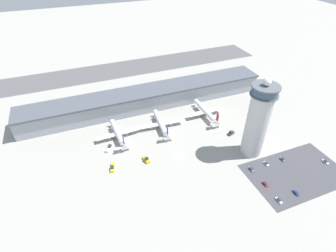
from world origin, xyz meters
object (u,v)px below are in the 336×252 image
at_px(service_truck_fuel, 146,160).
at_px(car_black_suv, 266,164).
at_px(car_white_wagon, 296,193).
at_px(service_truck_catering, 231,133).
at_px(airplane_gate_bravo, 161,124).
at_px(car_navy_sedan, 251,169).
at_px(service_truck_water, 110,148).
at_px(car_silver_sedan, 279,200).
at_px(car_maroon_suv, 282,159).
at_px(control_tower, 258,120).
at_px(service_truck_baggage, 113,167).
at_px(airplane_gate_alpha, 118,134).
at_px(airplane_gate_charlie, 206,112).
at_px(car_green_van, 325,162).
at_px(car_grey_coupe, 265,184).

height_order(service_truck_fuel, car_black_suv, service_truck_fuel).
bearing_deg(car_white_wagon, service_truck_catering, 94.61).
xyz_separation_m(airplane_gate_bravo, car_navy_sedan, (39.59, -65.06, -3.42)).
xyz_separation_m(service_truck_water, car_silver_sedan, (82.97, -81.66, -0.53)).
bearing_deg(car_navy_sedan, car_maroon_suv, -0.25).
relative_size(control_tower, airplane_gate_bravo, 1.54).
bearing_deg(service_truck_baggage, airplane_gate_alpha, 70.27).
xyz_separation_m(airplane_gate_charlie, car_silver_sedan, (-1.55, -93.36, -4.10)).
bearing_deg(service_truck_baggage, car_green_van, -19.31).
xyz_separation_m(service_truck_catering, car_silver_sedan, (-8.19, -64.25, -0.53)).
distance_m(service_truck_fuel, car_white_wagon, 96.02).
bearing_deg(control_tower, car_grey_coupe, -108.17).
relative_size(airplane_gate_bravo, car_grey_coupe, 8.38).
xyz_separation_m(airplane_gate_charlie, car_green_van, (49.71, -79.35, -4.08)).
xyz_separation_m(service_truck_water, car_navy_sedan, (83.06, -54.87, -0.53)).
bearing_deg(airplane_gate_charlie, car_grey_coupe, -90.70).
xyz_separation_m(airplane_gate_alpha, airplane_gate_bravo, (34.68, 0.13, -0.31)).
xyz_separation_m(service_truck_fuel, car_grey_coupe, (62.47, -47.27, -0.54)).
distance_m(control_tower, car_grey_coupe, 40.81).
bearing_deg(service_truck_catering, control_tower, -85.01).
distance_m(airplane_gate_alpha, car_maroon_suv, 119.21).
height_order(car_black_suv, car_navy_sedan, car_black_suv).
distance_m(airplane_gate_bravo, service_truck_catering, 55.16).
distance_m(service_truck_catering, car_black_suv, 37.21).
bearing_deg(car_silver_sedan, car_green_van, 15.29).
distance_m(airplane_gate_bravo, car_white_wagon, 105.39).
distance_m(car_grey_coupe, car_silver_sedan, 13.14).
distance_m(airplane_gate_alpha, service_truck_catering, 86.88).
xyz_separation_m(airplane_gate_charlie, service_truck_catering, (6.64, -29.12, -3.58)).
distance_m(control_tower, airplane_gate_charlie, 56.70).
relative_size(car_grey_coupe, car_black_suv, 1.08).
distance_m(car_maroon_suv, car_green_van, 28.56).
relative_size(airplane_gate_alpha, service_truck_catering, 5.66).
relative_size(airplane_gate_bravo, car_silver_sedan, 8.00).
bearing_deg(service_truck_baggage, car_grey_coupe, -29.62).
relative_size(airplane_gate_bravo, car_white_wagon, 7.92).
xyz_separation_m(airplane_gate_charlie, service_truck_fuel, (-63.45, -32.97, -3.56)).
height_order(airplane_gate_bravo, car_green_van, airplane_gate_bravo).
distance_m(car_maroon_suv, car_silver_sedan, 37.02).
distance_m(airplane_gate_bravo, car_black_suv, 82.95).
height_order(car_silver_sedan, car_navy_sedan, car_silver_sedan).
relative_size(airplane_gate_alpha, car_white_wagon, 7.39).
bearing_deg(control_tower, airplane_gate_charlie, 99.50).
bearing_deg(airplane_gate_bravo, car_silver_sedan, -66.74).
distance_m(service_truck_catering, service_truck_water, 92.80).
bearing_deg(airplane_gate_charlie, service_truck_catering, -77.16).
height_order(car_grey_coupe, car_white_wagon, car_grey_coupe).
bearing_deg(car_green_van, airplane_gate_alpha, 148.22).
distance_m(airplane_gate_bravo, car_grey_coupe, 88.39).
bearing_deg(airplane_gate_charlie, control_tower, -80.50).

